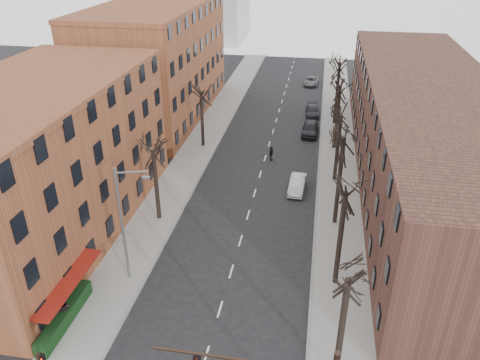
% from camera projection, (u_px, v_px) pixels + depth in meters
% --- Properties ---
extents(sidewalk_left, '(4.00, 90.00, 0.15)m').
position_uv_depth(sidewalk_left, '(202.00, 142.00, 56.02)').
color(sidewalk_left, gray).
rests_on(sidewalk_left, ground).
extents(sidewalk_right, '(4.00, 90.00, 0.15)m').
position_uv_depth(sidewalk_right, '(338.00, 152.00, 53.58)').
color(sidewalk_right, gray).
rests_on(sidewalk_right, ground).
extents(building_left_near, '(12.00, 26.00, 12.00)m').
position_uv_depth(building_left_near, '(40.00, 165.00, 37.07)').
color(building_left_near, brown).
rests_on(building_left_near, ground).
extents(building_left_far, '(12.00, 28.00, 14.00)m').
position_uv_depth(building_left_far, '(158.00, 63.00, 61.80)').
color(building_left_far, brown).
rests_on(building_left_far, ground).
extents(building_right, '(12.00, 50.00, 10.00)m').
position_uv_depth(building_right, '(426.00, 133.00, 45.70)').
color(building_right, '#503225').
rests_on(building_right, ground).
extents(awning_left, '(1.20, 7.00, 0.15)m').
position_uv_depth(awning_left, '(76.00, 313.00, 31.07)').
color(awning_left, maroon).
rests_on(awning_left, ground).
extents(hedge, '(0.80, 6.00, 1.00)m').
position_uv_depth(hedge, '(65.00, 316.00, 29.91)').
color(hedge, '#123414').
rests_on(hedge, sidewalk_left).
extents(tree_right_b, '(5.20, 5.20, 10.80)m').
position_uv_depth(tree_right_b, '(335.00, 283.00, 33.69)').
color(tree_right_b, black).
rests_on(tree_right_b, ground).
extents(tree_right_c, '(5.20, 5.20, 11.60)m').
position_uv_depth(tree_right_c, '(334.00, 223.00, 40.64)').
color(tree_right_c, black).
rests_on(tree_right_c, ground).
extents(tree_right_d, '(5.20, 5.20, 10.00)m').
position_uv_depth(tree_right_d, '(334.00, 180.00, 47.59)').
color(tree_right_d, black).
rests_on(tree_right_d, ground).
extents(tree_right_e, '(5.20, 5.20, 10.80)m').
position_uv_depth(tree_right_e, '(334.00, 148.00, 54.55)').
color(tree_right_e, black).
rests_on(tree_right_e, ground).
extents(tree_right_f, '(5.20, 5.20, 11.60)m').
position_uv_depth(tree_right_f, '(334.00, 124.00, 61.50)').
color(tree_right_f, black).
rests_on(tree_right_f, ground).
extents(tree_left_a, '(5.20, 5.20, 9.50)m').
position_uv_depth(tree_left_a, '(160.00, 219.00, 41.22)').
color(tree_left_a, black).
rests_on(tree_left_a, ground).
extents(tree_left_b, '(5.20, 5.20, 9.50)m').
position_uv_depth(tree_left_b, '(203.00, 146.00, 55.12)').
color(tree_left_b, black).
rests_on(tree_left_b, ground).
extents(streetlight, '(2.45, 0.22, 9.03)m').
position_uv_depth(streetlight, '(124.00, 221.00, 31.82)').
color(streetlight, slate).
rests_on(streetlight, ground).
extents(silver_sedan, '(1.65, 4.20, 1.36)m').
position_uv_depth(silver_sedan, '(297.00, 184.00, 45.40)').
color(silver_sedan, '#B0B4B8').
rests_on(silver_sedan, ground).
extents(parked_car_near, '(2.11, 4.85, 1.63)m').
position_uv_depth(parked_car_near, '(310.00, 128.00, 57.91)').
color(parked_car_near, black).
rests_on(parked_car_near, ground).
extents(parked_car_mid, '(2.11, 4.52, 1.28)m').
position_uv_depth(parked_car_mid, '(312.00, 111.00, 64.01)').
color(parked_car_mid, black).
rests_on(parked_car_mid, ground).
extents(parked_car_far, '(2.34, 4.62, 1.25)m').
position_uv_depth(parked_car_far, '(311.00, 81.00, 76.80)').
color(parked_car_far, slate).
rests_on(parked_car_far, ground).
extents(pedestrian_b, '(1.00, 0.83, 1.84)m').
position_uv_depth(pedestrian_b, '(64.00, 309.00, 29.87)').
color(pedestrian_b, black).
rests_on(pedestrian_b, sidewalk_left).
extents(pedestrian_crossing, '(0.71, 1.04, 1.65)m').
position_uv_depth(pedestrian_crossing, '(271.00, 154.00, 51.34)').
color(pedestrian_crossing, black).
rests_on(pedestrian_crossing, ground).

